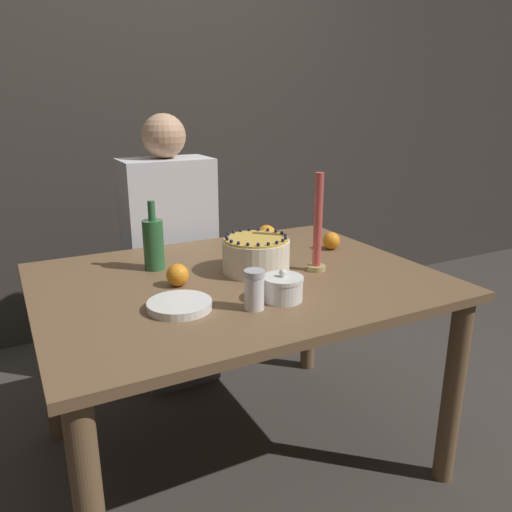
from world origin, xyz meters
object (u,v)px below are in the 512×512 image
cake (256,255)px  candle (318,230)px  sugar_bowl (283,288)px  bottle (154,243)px  sugar_shaker (254,290)px  person_man_blue_shirt (171,269)px

cake → candle: size_ratio=0.68×
cake → sugar_bowl: bearing=-100.6°
cake → candle: 0.23m
cake → bottle: (-0.31, 0.19, 0.03)m
cake → sugar_bowl: cake is taller
cake → sugar_shaker: size_ratio=1.99×
candle → sugar_shaker: bearing=-149.8°
person_man_blue_shirt → sugar_shaker: bearing=86.4°
candle → person_man_blue_shirt: person_man_blue_shirt is taller
sugar_bowl → sugar_shaker: bearing=-168.6°
cake → sugar_shaker: 0.33m
sugar_bowl → sugar_shaker: 0.11m
cake → sugar_bowl: 0.28m
cake → person_man_blue_shirt: 0.73m
sugar_bowl → sugar_shaker: sugar_shaker is taller
sugar_bowl → person_man_blue_shirt: bearing=92.8°
sugar_bowl → person_man_blue_shirt: (-0.05, 0.95, -0.22)m
sugar_shaker → person_man_blue_shirt: bearing=86.4°
sugar_shaker → candle: size_ratio=0.34×
cake → bottle: bearing=147.6°
cake → candle: bearing=-23.6°
sugar_bowl → bottle: 0.53m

